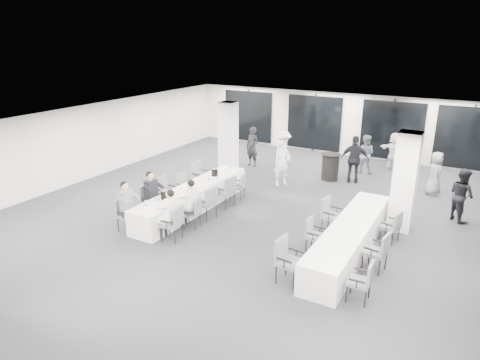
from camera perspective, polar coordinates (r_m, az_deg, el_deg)
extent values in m
cube|color=#25252A|center=(13.38, 1.67, -4.30)|extent=(14.00, 16.00, 0.02)
cube|color=white|center=(12.55, 1.79, 7.64)|extent=(14.00, 16.00, 0.02)
cube|color=beige|center=(17.20, -19.44, 4.83)|extent=(0.02, 16.00, 2.80)
cube|color=beige|center=(20.12, 12.59, 7.34)|extent=(14.00, 0.02, 2.80)
cube|color=black|center=(20.06, 12.52, 7.17)|extent=(13.60, 0.06, 2.50)
cube|color=silver|center=(16.92, -1.58, 5.68)|extent=(0.60, 0.60, 2.80)
cube|color=silver|center=(12.58, 21.12, -0.25)|extent=(0.60, 0.60, 2.80)
cube|color=silver|center=(13.51, -6.26, -2.42)|extent=(0.90, 5.00, 0.75)
cube|color=silver|center=(11.20, 14.42, -7.57)|extent=(0.90, 5.00, 0.75)
cylinder|color=black|center=(16.53, 11.93, 1.71)|extent=(0.63, 0.63, 0.99)
cylinder|color=black|center=(16.39, 12.05, 3.37)|extent=(0.72, 0.72, 0.02)
cube|color=#54575C|center=(12.45, -14.83, -4.56)|extent=(0.55, 0.56, 0.08)
cube|color=#54575C|center=(12.45, -15.77, -3.34)|extent=(0.17, 0.44, 0.44)
cylinder|color=black|center=(12.78, -15.08, -5.10)|extent=(0.03, 0.03, 0.39)
cylinder|color=black|center=(12.48, -15.94, -5.78)|extent=(0.03, 0.03, 0.39)
cylinder|color=black|center=(12.60, -13.55, -5.32)|extent=(0.03, 0.03, 0.39)
cylinder|color=black|center=(12.30, -14.38, -6.01)|extent=(0.03, 0.03, 0.39)
cube|color=black|center=(12.58, -14.36, -3.46)|extent=(0.33, 0.12, 0.04)
cube|color=black|center=(12.20, -15.44, -4.28)|extent=(0.33, 0.12, 0.04)
cube|color=#54575C|center=(13.13, -11.71, -2.90)|extent=(0.56, 0.58, 0.08)
cube|color=#54575C|center=(13.14, -12.66, -1.63)|extent=(0.15, 0.48, 0.48)
cylinder|color=black|center=(13.49, -11.96, -3.49)|extent=(0.04, 0.04, 0.43)
cylinder|color=black|center=(13.16, -12.89, -4.13)|extent=(0.04, 0.04, 0.43)
cylinder|color=black|center=(13.29, -10.41, -3.74)|extent=(0.04, 0.04, 0.43)
cylinder|color=black|center=(12.96, -11.31, -4.39)|extent=(0.04, 0.04, 0.43)
cube|color=black|center=(13.27, -11.20, -1.80)|extent=(0.36, 0.10, 0.04)
cube|color=black|center=(12.86, -12.35, -2.57)|extent=(0.36, 0.10, 0.04)
cube|color=#54575C|center=(13.69, -9.52, -1.80)|extent=(0.50, 0.52, 0.09)
cube|color=#54575C|center=(13.74, -10.36, -0.51)|extent=(0.07, 0.49, 0.49)
cylinder|color=black|center=(14.06, -9.62, -2.38)|extent=(0.04, 0.04, 0.44)
cylinder|color=black|center=(13.76, -10.70, -2.94)|extent=(0.04, 0.04, 0.44)
cylinder|color=black|center=(13.82, -8.22, -2.69)|extent=(0.04, 0.04, 0.44)
cylinder|color=black|center=(13.51, -9.29, -3.27)|extent=(0.04, 0.04, 0.44)
cube|color=black|center=(13.83, -8.89, -0.76)|extent=(0.36, 0.05, 0.04)
cube|color=black|center=(13.44, -10.25, -1.43)|extent=(0.36, 0.05, 0.04)
cube|color=#54575C|center=(14.37, -7.29, -1.00)|extent=(0.50, 0.51, 0.07)
cube|color=#54575C|center=(14.44, -7.84, 0.09)|extent=(0.15, 0.42, 0.41)
cylinder|color=black|center=(14.68, -7.18, -1.48)|extent=(0.03, 0.03, 0.37)
cylinder|color=black|center=(14.47, -8.26, -1.84)|extent=(0.03, 0.03, 0.37)
cylinder|color=black|center=(14.43, -6.25, -1.82)|extent=(0.03, 0.03, 0.37)
cylinder|color=black|center=(14.21, -7.34, -2.19)|extent=(0.03, 0.03, 0.37)
cube|color=black|center=(14.46, -6.64, -0.21)|extent=(0.31, 0.10, 0.04)
cube|color=black|center=(14.19, -8.01, -0.65)|extent=(0.31, 0.10, 0.04)
cube|color=#54575C|center=(15.06, -5.17, 0.35)|extent=(0.56, 0.58, 0.09)
cube|color=#54575C|center=(15.13, -5.88, 1.57)|extent=(0.13, 0.50, 0.50)
cylinder|color=black|center=(15.44, -5.21, -0.23)|extent=(0.04, 0.04, 0.45)
cylinder|color=black|center=(15.14, -6.31, -0.66)|extent=(0.04, 0.04, 0.45)
cylinder|color=black|center=(15.17, -3.98, -0.55)|extent=(0.04, 0.04, 0.45)
cylinder|color=black|center=(14.86, -5.07, -1.00)|extent=(0.04, 0.04, 0.45)
cube|color=black|center=(15.20, -4.51, 1.27)|extent=(0.37, 0.09, 0.04)
cube|color=black|center=(14.81, -5.89, 0.76)|extent=(0.37, 0.09, 0.04)
cube|color=#54575C|center=(11.57, -9.10, -5.84)|extent=(0.53, 0.55, 0.08)
cube|color=#54575C|center=(11.36, -8.19, -4.77)|extent=(0.13, 0.47, 0.47)
cylinder|color=black|center=(11.43, -8.65, -7.53)|extent=(0.04, 0.04, 0.42)
cylinder|color=black|center=(11.74, -7.68, -6.73)|extent=(0.04, 0.04, 0.42)
cylinder|color=black|center=(11.62, -10.41, -7.17)|extent=(0.04, 0.04, 0.42)
cylinder|color=black|center=(11.93, -9.40, -6.39)|extent=(0.04, 0.04, 0.42)
cube|color=black|center=(11.31, -9.78, -5.53)|extent=(0.35, 0.09, 0.04)
cube|color=black|center=(11.70, -8.52, -4.60)|extent=(0.35, 0.09, 0.04)
cube|color=#54575C|center=(12.25, -6.45, -4.55)|extent=(0.50, 0.51, 0.07)
cube|color=#54575C|center=(12.08, -5.63, -3.61)|extent=(0.14, 0.42, 0.42)
cylinder|color=black|center=(12.12, -5.98, -5.94)|extent=(0.03, 0.03, 0.37)
cylinder|color=black|center=(12.42, -5.31, -5.28)|extent=(0.03, 0.03, 0.37)
cylinder|color=black|center=(12.26, -7.53, -5.70)|extent=(0.03, 0.03, 0.37)
cylinder|color=black|center=(12.56, -6.84, -5.06)|extent=(0.03, 0.03, 0.37)
cube|color=black|center=(12.00, -6.92, -4.28)|extent=(0.31, 0.10, 0.04)
cube|color=black|center=(12.38, -6.05, -3.50)|extent=(0.31, 0.10, 0.04)
cube|color=#54575C|center=(12.79, -4.50, -3.19)|extent=(0.56, 0.57, 0.08)
cube|color=#54575C|center=(12.54, -3.81, -2.28)|extent=(0.15, 0.47, 0.47)
cylinder|color=black|center=(12.62, -4.48, -4.73)|extent=(0.04, 0.04, 0.42)
cylinder|color=black|center=(12.88, -3.18, -4.19)|extent=(0.04, 0.04, 0.42)
cylinder|color=black|center=(12.89, -5.76, -4.24)|extent=(0.04, 0.04, 0.42)
cylinder|color=black|center=(13.15, -4.46, -3.73)|extent=(0.04, 0.04, 0.42)
cube|color=black|center=(12.56, -5.35, -2.78)|extent=(0.35, 0.11, 0.04)
cube|color=black|center=(12.89, -3.71, -2.16)|extent=(0.35, 0.11, 0.04)
cube|color=#54575C|center=(13.62, -1.97, -1.63)|extent=(0.60, 0.61, 0.09)
cube|color=#54575C|center=(13.37, -1.26, -0.71)|extent=(0.17, 0.50, 0.49)
cylinder|color=black|center=(13.44, -1.94, -3.13)|extent=(0.04, 0.04, 0.44)
cylinder|color=black|center=(13.72, -0.69, -2.64)|extent=(0.04, 0.04, 0.44)
cylinder|color=black|center=(13.72, -3.23, -2.68)|extent=(0.04, 0.04, 0.44)
cylinder|color=black|center=(14.00, -1.97, -2.21)|extent=(0.04, 0.04, 0.44)
cube|color=black|center=(13.38, -2.78, -1.19)|extent=(0.37, 0.12, 0.04)
cube|color=black|center=(13.74, -1.20, -0.63)|extent=(0.37, 0.12, 0.04)
cube|color=#54575C|center=(14.27, -0.35, -0.95)|extent=(0.51, 0.52, 0.07)
cube|color=#54575C|center=(14.13, 0.43, -0.08)|extent=(0.14, 0.43, 0.42)
cylinder|color=black|center=(14.13, 0.13, -2.13)|extent=(0.03, 0.03, 0.38)
cylinder|color=black|center=(14.46, 0.58, -1.63)|extent=(0.03, 0.03, 0.38)
cylinder|color=black|center=(14.24, -1.29, -1.97)|extent=(0.03, 0.03, 0.38)
cylinder|color=black|center=(14.57, -0.81, -1.48)|extent=(0.03, 0.03, 0.38)
cube|color=black|center=(14.01, -0.65, -0.65)|extent=(0.31, 0.10, 0.04)
cube|color=black|center=(14.42, -0.06, -0.07)|extent=(0.31, 0.10, 0.04)
cube|color=#54575C|center=(9.61, 6.69, -10.89)|extent=(0.55, 0.57, 0.09)
cube|color=#54575C|center=(9.57, 5.49, -8.97)|extent=(0.12, 0.51, 0.50)
cylinder|color=black|center=(10.00, 6.14, -11.37)|extent=(0.04, 0.04, 0.45)
cylinder|color=black|center=(9.68, 4.83, -12.45)|extent=(0.04, 0.04, 0.45)
cylinder|color=black|center=(9.83, 8.40, -12.06)|extent=(0.04, 0.04, 0.45)
cylinder|color=black|center=(9.50, 7.15, -13.20)|extent=(0.04, 0.04, 0.45)
cube|color=black|center=(9.74, 7.52, -9.28)|extent=(0.37, 0.08, 0.04)
cube|color=black|center=(9.31, 5.90, -10.60)|extent=(0.37, 0.08, 0.04)
cube|color=#54575C|center=(11.03, 10.12, -7.42)|extent=(0.44, 0.46, 0.07)
cube|color=#54575C|center=(10.99, 9.20, -6.03)|extent=(0.07, 0.43, 0.42)
cylinder|color=black|center=(11.34, 9.53, -7.89)|extent=(0.03, 0.03, 0.38)
cylinder|color=black|center=(11.04, 8.79, -8.64)|extent=(0.03, 0.03, 0.38)
cylinder|color=black|center=(11.23, 11.29, -8.29)|extent=(0.03, 0.03, 0.38)
cylinder|color=black|center=(10.92, 10.60, -9.06)|extent=(0.03, 0.03, 0.38)
cube|color=black|center=(11.16, 10.61, -6.23)|extent=(0.32, 0.05, 0.04)
cube|color=black|center=(10.77, 9.71, -7.14)|extent=(0.32, 0.05, 0.04)
cube|color=#54575C|center=(12.14, 12.24, -4.77)|extent=(0.53, 0.55, 0.08)
cube|color=#54575C|center=(12.12, 11.35, -3.32)|extent=(0.12, 0.48, 0.48)
cylinder|color=black|center=(12.49, 11.69, -5.32)|extent=(0.04, 0.04, 0.43)
cylinder|color=black|center=(12.14, 10.86, -5.99)|extent=(0.04, 0.04, 0.43)
cylinder|color=black|center=(12.35, 13.44, -5.75)|extent=(0.04, 0.04, 0.43)
cylinder|color=black|center=(12.00, 12.66, -6.44)|extent=(0.04, 0.04, 0.43)
cube|color=black|center=(12.29, 12.80, -3.62)|extent=(0.36, 0.08, 0.04)
cube|color=black|center=(11.85, 11.78, -4.41)|extent=(0.36, 0.08, 0.04)
cube|color=#54575C|center=(9.33, 15.57, -12.99)|extent=(0.45, 0.47, 0.08)
cube|color=#54575C|center=(9.17, 17.01, -11.86)|extent=(0.07, 0.44, 0.44)
cylinder|color=black|center=(9.26, 16.35, -15.01)|extent=(0.03, 0.03, 0.39)
cylinder|color=black|center=(9.58, 16.84, -13.83)|extent=(0.03, 0.03, 0.39)
cylinder|color=black|center=(9.32, 14.00, -14.56)|extent=(0.03, 0.03, 0.39)
cylinder|color=black|center=(9.64, 14.58, -13.41)|extent=(0.03, 0.03, 0.39)
cube|color=black|center=(9.04, 15.32, -12.85)|extent=(0.32, 0.05, 0.04)
cube|color=black|center=(9.45, 15.98, -11.45)|extent=(0.32, 0.05, 0.04)
cube|color=#54575C|center=(10.52, 17.56, -9.17)|extent=(0.54, 0.55, 0.08)
cube|color=#54575C|center=(10.33, 18.87, -8.13)|extent=(0.13, 0.47, 0.47)
cylinder|color=black|center=(10.41, 18.06, -11.10)|extent=(0.04, 0.04, 0.42)
cylinder|color=black|center=(10.75, 18.86, -10.19)|extent=(0.04, 0.04, 0.42)
cylinder|color=black|center=(10.53, 15.97, -10.52)|extent=(0.04, 0.04, 0.42)
cylinder|color=black|center=(10.86, 16.84, -9.64)|extent=(0.04, 0.04, 0.42)
cube|color=black|center=(10.23, 17.12, -8.86)|extent=(0.35, 0.09, 0.04)
cube|color=black|center=(10.66, 18.17, -7.81)|extent=(0.35, 0.09, 0.04)
cube|color=#54575C|center=(12.05, 19.35, -5.93)|extent=(0.51, 0.53, 0.07)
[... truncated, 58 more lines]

